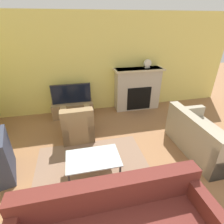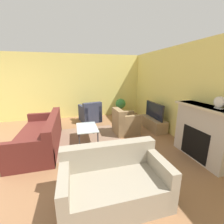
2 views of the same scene
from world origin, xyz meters
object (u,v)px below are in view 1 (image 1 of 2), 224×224
Objects in this scene: couch_loveseat at (202,139)px; coffee_table at (93,160)px; armchair_accent at (77,125)px; tv at (71,94)px; mantel_clock at (147,63)px.

couch_loveseat is 2.29m from coffee_table.
couch_loveseat is 1.92× the size of armchair_accent.
tv reaches higher than coffee_table.
coffee_table is at bearing -128.09° from mantel_clock.
mantel_clock reaches higher than tv.
couch_loveseat is (2.58, -2.16, -0.38)m from tv.
armchair_accent is 1.27m from coffee_table.
armchair_accent is 0.91× the size of coffee_table.
armchair_accent reaches higher than coffee_table.
coffee_table is 3.68× the size of mantel_clock.
coffee_table is 3.27m from mantel_clock.
coffee_table is at bearing 97.31° from armchair_accent.
armchair_accent is at bearing 66.81° from couch_loveseat.
mantel_clock is (2.12, 1.19, 1.07)m from armchair_accent.
couch_loveseat reaches higher than coffee_table.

